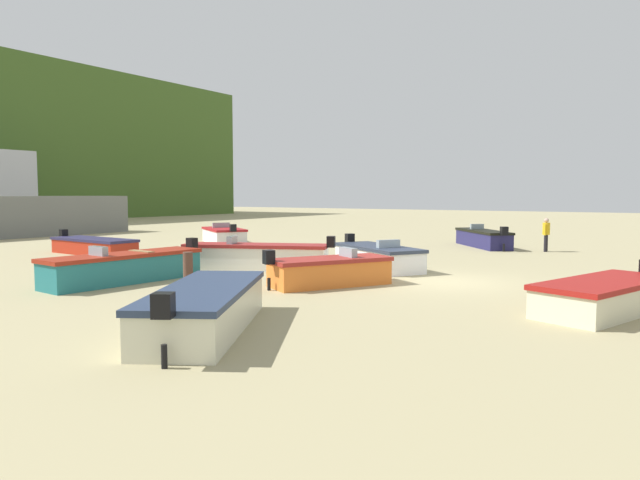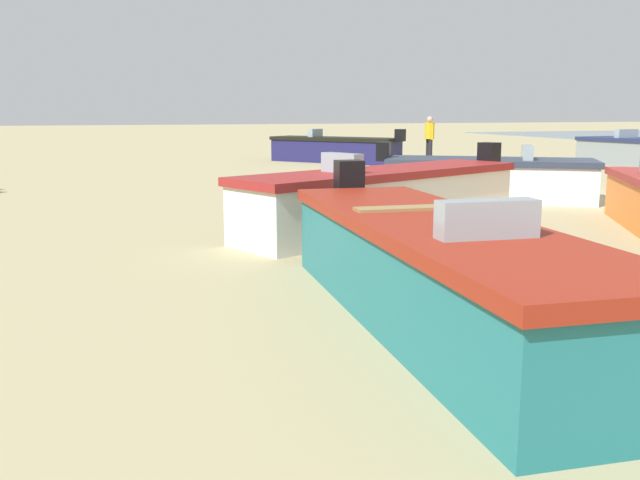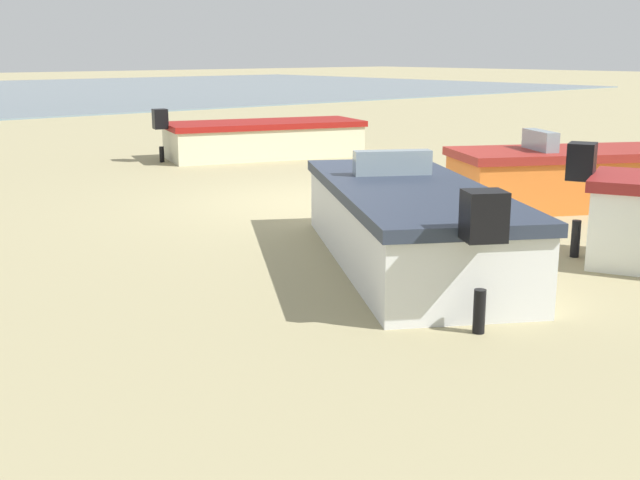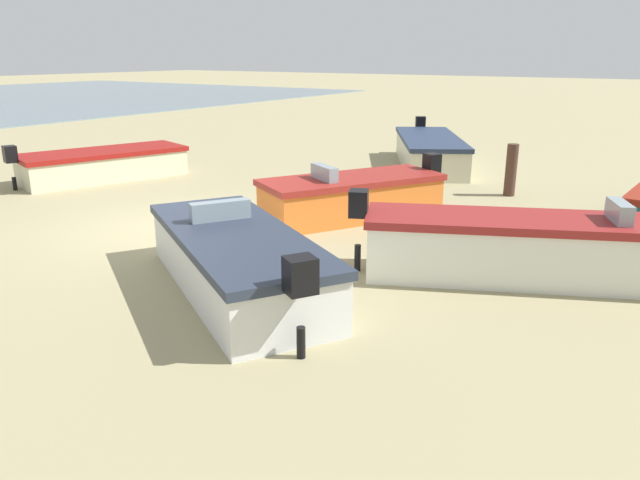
% 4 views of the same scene
% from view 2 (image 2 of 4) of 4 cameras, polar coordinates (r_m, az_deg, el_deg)
% --- Properties ---
extents(boat_teal_0, '(5.42, 1.69, 1.24)m').
position_cam_2_polar(boat_teal_0, '(6.10, 9.46, -2.50)').
color(boat_teal_0, '#206E74').
rests_on(boat_teal_0, ground).
extents(boat_white_7, '(3.29, 5.38, 1.27)m').
position_cam_2_polar(boat_white_7, '(10.81, 5.31, 3.37)').
color(boat_white_7, white).
rests_on(boat_white_7, ground).
extents(boat_navy_9, '(4.49, 4.10, 1.21)m').
position_cam_2_polar(boat_navy_9, '(24.96, 1.26, 7.43)').
color(boat_navy_9, '#1F1E51').
rests_on(boat_navy_9, ground).
extents(boat_white_10, '(3.51, 4.40, 1.17)m').
position_cam_2_polar(boat_white_10, '(14.88, 13.71, 4.90)').
color(boat_white_10, white).
rests_on(boat_white_10, ground).
extents(beach_walker_foreground, '(0.53, 0.34, 1.62)m').
position_cam_2_polar(beach_walker_foreground, '(25.54, 8.97, 8.49)').
color(beach_walker_foreground, black).
rests_on(beach_walker_foreground, ground).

